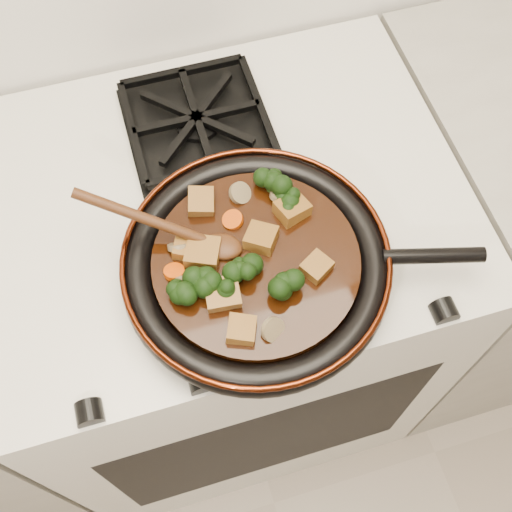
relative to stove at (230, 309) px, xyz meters
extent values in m
cube|color=beige|center=(0.00, 0.00, 0.00)|extent=(0.76, 0.60, 0.90)
cylinder|color=black|center=(0.01, -0.15, 0.48)|extent=(0.35, 0.35, 0.01)
torus|color=black|center=(0.01, -0.15, 0.49)|extent=(0.37, 0.37, 0.04)
torus|color=#48190A|center=(0.01, -0.15, 0.51)|extent=(0.37, 0.37, 0.01)
cylinder|color=black|center=(0.25, -0.22, 0.51)|extent=(0.14, 0.06, 0.02)
cylinder|color=black|center=(0.01, -0.15, 0.50)|extent=(0.29, 0.29, 0.02)
cube|color=brown|center=(-0.04, -0.05, 0.52)|extent=(0.05, 0.05, 0.03)
cube|color=brown|center=(0.09, -0.19, 0.52)|extent=(0.05, 0.05, 0.02)
cube|color=brown|center=(-0.04, -0.25, 0.52)|extent=(0.05, 0.05, 0.02)
cube|color=brown|center=(-0.05, -0.13, 0.52)|extent=(0.06, 0.06, 0.03)
cube|color=brown|center=(-0.07, -0.11, 0.52)|extent=(0.05, 0.05, 0.02)
cube|color=brown|center=(0.03, -0.13, 0.52)|extent=(0.06, 0.06, 0.03)
cube|color=brown|center=(0.08, -0.10, 0.52)|extent=(0.05, 0.05, 0.03)
cube|color=brown|center=(-0.05, -0.19, 0.52)|extent=(0.05, 0.05, 0.03)
cylinder|color=#C24005|center=(-0.05, -0.13, 0.51)|extent=(0.03, 0.03, 0.01)
cylinder|color=#C24005|center=(0.00, -0.09, 0.51)|extent=(0.03, 0.03, 0.02)
cylinder|color=#C24005|center=(-0.10, -0.14, 0.51)|extent=(0.03, 0.03, 0.02)
cylinder|color=#C24005|center=(-0.06, -0.17, 0.51)|extent=(0.03, 0.03, 0.02)
cylinder|color=olive|center=(0.08, -0.07, 0.52)|extent=(0.05, 0.05, 0.02)
cylinder|color=olive|center=(-0.08, -0.11, 0.52)|extent=(0.03, 0.03, 0.03)
cylinder|color=olive|center=(-0.09, -0.17, 0.52)|extent=(0.04, 0.04, 0.03)
cylinder|color=olive|center=(0.02, -0.05, 0.52)|extent=(0.05, 0.05, 0.03)
cylinder|color=olive|center=(0.00, -0.26, 0.52)|extent=(0.04, 0.04, 0.03)
ellipsoid|color=#40200D|center=(-0.03, -0.12, 0.51)|extent=(0.07, 0.06, 0.02)
cylinder|color=#40200D|center=(-0.11, -0.08, 0.55)|extent=(0.02, 0.02, 0.21)
camera|label=1|loc=(-0.10, -0.54, 1.28)|focal=45.00mm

